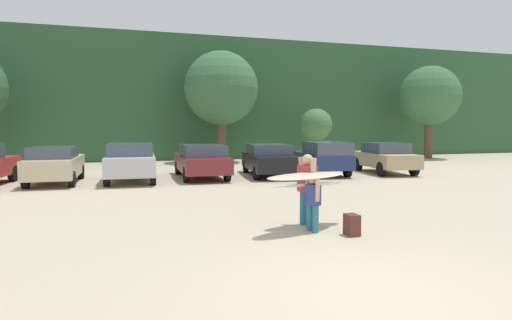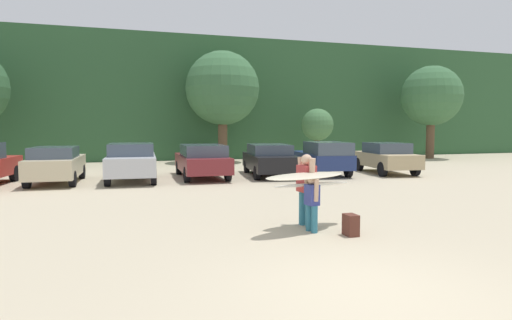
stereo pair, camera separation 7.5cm
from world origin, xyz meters
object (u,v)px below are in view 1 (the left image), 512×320
(parked_car_maroon, at_px, (201,160))
(parked_car_black, at_px, (269,159))
(person_adult, at_px, (307,186))
(parked_car_champagne, at_px, (55,164))
(parked_car_silver, at_px, (131,161))
(parked_car_tan, at_px, (385,157))
(parked_car_navy, at_px, (322,157))
(person_child, at_px, (313,200))
(backpack_dropped, at_px, (352,225))
(surfboard_white, at_px, (313,185))
(surfboard_cream, at_px, (307,176))

(parked_car_maroon, height_order, parked_car_black, parked_car_maroon)
(parked_car_black, relative_size, person_adult, 2.88)
(parked_car_champagne, height_order, parked_car_silver, parked_car_silver)
(parked_car_tan, bearing_deg, parked_car_navy, 91.22)
(parked_car_black, bearing_deg, parked_car_tan, -88.99)
(person_child, relative_size, backpack_dropped, 2.73)
(person_adult, relative_size, surfboard_white, 0.84)
(surfboard_cream, height_order, backpack_dropped, surfboard_cream)
(parked_car_tan, bearing_deg, parked_car_silver, 95.83)
(person_adult, bearing_deg, person_child, 70.18)
(parked_car_tan, distance_m, person_adult, 12.49)
(parked_car_champagne, xyz_separation_m, surfboard_cream, (6.30, -10.39, 0.44))
(parked_car_silver, bearing_deg, parked_car_maroon, -80.66)
(person_adult, xyz_separation_m, surfboard_white, (0.11, -0.06, 0.03))
(parked_car_black, xyz_separation_m, surfboard_white, (-2.44, -10.03, 0.19))
(parked_car_black, relative_size, surfboard_cream, 2.15)
(person_child, bearing_deg, person_adult, -109.82)
(parked_car_maroon, xyz_separation_m, surfboard_cream, (0.37, -10.50, 0.43))
(surfboard_cream, bearing_deg, parked_car_maroon, -106.11)
(person_adult, bearing_deg, parked_car_silver, -78.13)
(parked_car_navy, distance_m, parked_car_tan, 3.22)
(parked_car_champagne, distance_m, parked_car_tan, 14.88)
(parked_car_black, bearing_deg, backpack_dropped, 177.30)
(person_adult, relative_size, backpack_dropped, 3.68)
(parked_car_navy, distance_m, backpack_dropped, 11.73)
(parked_car_tan, xyz_separation_m, backpack_dropped, (-7.81, -10.40, -0.56))
(parked_car_maroon, relative_size, backpack_dropped, 10.71)
(person_child, xyz_separation_m, backpack_dropped, (0.64, -0.55, -0.47))
(parked_car_champagne, height_order, parked_car_navy, parked_car_navy)
(parked_car_black, height_order, parked_car_tan, parked_car_tan)
(parked_car_champagne, bearing_deg, person_adult, -144.15)
(parked_car_champagne, xyz_separation_m, parked_car_silver, (2.91, -0.23, 0.06))
(person_child, bearing_deg, parked_car_maroon, -95.95)
(surfboard_cream, bearing_deg, parked_car_navy, -136.02)
(surfboard_white, bearing_deg, surfboard_cream, 45.02)
(parked_car_black, distance_m, surfboard_cream, 10.81)
(person_adult, bearing_deg, parked_car_navy, -126.56)
(parked_car_tan, relative_size, surfboard_cream, 1.91)
(person_child, bearing_deg, parked_car_champagne, -67.07)
(parked_car_maroon, distance_m, parked_car_black, 3.15)
(parked_car_silver, distance_m, person_child, 10.83)
(person_child, bearing_deg, surfboard_white, -123.02)
(parked_car_champagne, height_order, parked_car_black, parked_car_champagne)
(parked_car_navy, xyz_separation_m, person_child, (-5.25, -10.21, -0.15))
(parked_car_tan, bearing_deg, parked_car_maroon, 93.04)
(surfboard_white, bearing_deg, person_child, 60.08)
(parked_car_navy, xyz_separation_m, backpack_dropped, (-4.61, -10.77, -0.62))
(parked_car_champagne, relative_size, parked_car_navy, 0.90)
(parked_car_champagne, bearing_deg, parked_car_silver, -91.91)
(surfboard_cream, bearing_deg, surfboard_white, -147.64)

